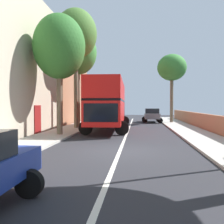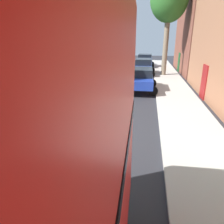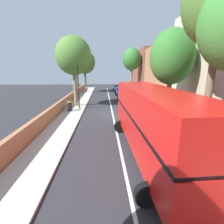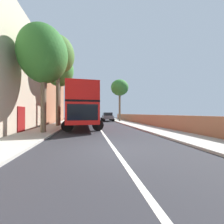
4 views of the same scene
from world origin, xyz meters
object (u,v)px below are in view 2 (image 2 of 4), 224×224
at_px(parked_car_blue_left_3, 144,66).
at_px(street_tree_right_3, 84,12).
at_px(parked_car_blue_left_0, 145,60).
at_px(lamppost_right, 6,34).
at_px(parked_car_blue_left_2, 141,78).

height_order(parked_car_blue_left_3, street_tree_right_3, street_tree_right_3).
relative_size(parked_car_blue_left_0, lamppost_right, 0.66).
relative_size(parked_car_blue_left_0, street_tree_right_3, 0.45).
distance_m(parked_car_blue_left_0, parked_car_blue_left_3, 6.30).
height_order(parked_car_blue_left_3, lamppost_right, lamppost_right).
bearing_deg(parked_car_blue_left_3, parked_car_blue_left_0, -90.00).
xyz_separation_m(parked_car_blue_left_3, street_tree_right_3, (7.71, -4.97, 5.84)).
bearing_deg(lamppost_right, parked_car_blue_left_3, -119.48).
bearing_deg(parked_car_blue_left_2, lamppost_right, 35.07).
height_order(parked_car_blue_left_0, parked_car_blue_left_2, parked_car_blue_left_0).
bearing_deg(parked_car_blue_left_3, lamppost_right, 60.52).
bearing_deg(parked_car_blue_left_2, parked_car_blue_left_3, -90.01).
distance_m(parked_car_blue_left_0, street_tree_right_3, 9.75).
distance_m(parked_car_blue_left_2, street_tree_right_3, 15.59).
xyz_separation_m(parked_car_blue_left_2, parked_car_blue_left_3, (-0.00, -7.26, 0.01)).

